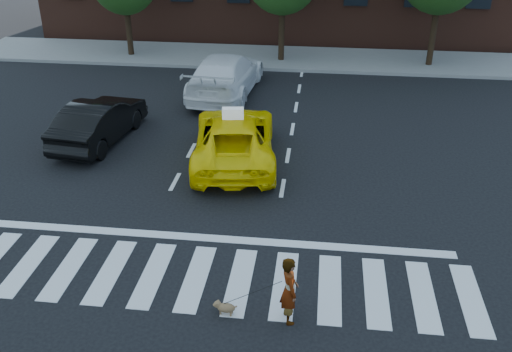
# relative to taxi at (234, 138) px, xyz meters

# --- Properties ---
(ground) EXTENTS (120.00, 120.00, 0.00)m
(ground) POSITION_rel_taxi_xyz_m (0.07, -6.13, -0.74)
(ground) COLOR black
(ground) RESTS_ON ground
(crosswalk) EXTENTS (13.00, 2.40, 0.01)m
(crosswalk) POSITION_rel_taxi_xyz_m (0.07, -6.13, -0.74)
(crosswalk) COLOR silver
(crosswalk) RESTS_ON ground
(stop_line) EXTENTS (12.00, 0.30, 0.01)m
(stop_line) POSITION_rel_taxi_xyz_m (0.07, -4.53, -0.74)
(stop_line) COLOR silver
(stop_line) RESTS_ON ground
(sidewalk_far) EXTENTS (30.00, 4.00, 0.15)m
(sidewalk_far) POSITION_rel_taxi_xyz_m (0.07, 11.37, -0.67)
(sidewalk_far) COLOR slate
(sidewalk_far) RESTS_ON ground
(taxi) EXTENTS (3.15, 5.63, 1.49)m
(taxi) POSITION_rel_taxi_xyz_m (0.00, 0.00, 0.00)
(taxi) COLOR #FDDC05
(taxi) RESTS_ON ground
(black_sedan) EXTENTS (2.07, 4.60, 1.46)m
(black_sedan) POSITION_rel_taxi_xyz_m (-4.75, 0.87, -0.01)
(black_sedan) COLOR black
(black_sedan) RESTS_ON ground
(white_suv) EXTENTS (2.75, 5.92, 1.68)m
(white_suv) POSITION_rel_taxi_xyz_m (-1.33, 6.06, 0.09)
(white_suv) COLOR white
(white_suv) RESTS_ON ground
(woman) EXTENTS (0.51, 0.63, 1.51)m
(woman) POSITION_rel_taxi_xyz_m (2.24, -7.23, 0.01)
(woman) COLOR #999999
(woman) RESTS_ON ground
(dog) EXTENTS (0.53, 0.24, 0.30)m
(dog) POSITION_rel_taxi_xyz_m (0.91, -7.23, -0.57)
(dog) COLOR brown
(dog) RESTS_ON ground
(taxi_sign) EXTENTS (0.68, 0.36, 0.32)m
(taxi_sign) POSITION_rel_taxi_xyz_m (0.00, -0.20, 0.90)
(taxi_sign) COLOR white
(taxi_sign) RESTS_ON taxi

